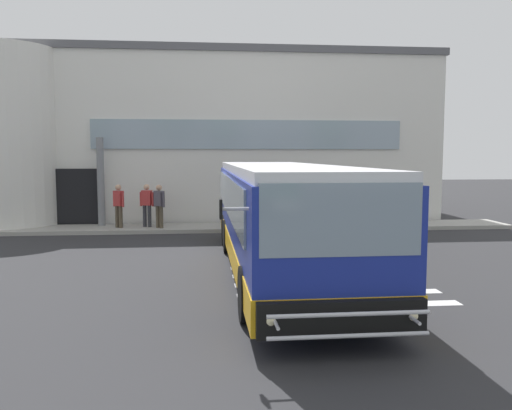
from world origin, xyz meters
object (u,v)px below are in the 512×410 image
at_px(entry_support_column, 101,182).
at_px(bus_main_foreground, 280,219).
at_px(passenger_near_column, 119,204).
at_px(passenger_by_doorway, 147,202).
at_px(passenger_at_curb_edge, 159,204).

xyz_separation_m(entry_support_column, bus_main_foreground, (6.01, -8.19, -0.56)).
relative_size(bus_main_foreground, passenger_near_column, 7.26).
bearing_deg(passenger_near_column, entry_support_column, 135.91).
height_order(entry_support_column, bus_main_foreground, entry_support_column).
bearing_deg(entry_support_column, bus_main_foreground, -53.73).
bearing_deg(passenger_near_column, bus_main_foreground, -54.91).
height_order(passenger_near_column, passenger_by_doorway, same).
xyz_separation_m(passenger_near_column, passenger_by_doorway, (1.07, 0.15, 0.03)).
distance_m(entry_support_column, passenger_at_curb_edge, 2.69).
bearing_deg(passenger_at_curb_edge, bus_main_foreground, -63.15).
distance_m(bus_main_foreground, passenger_by_doorway, 8.63).
height_order(entry_support_column, passenger_at_curb_edge, entry_support_column).
distance_m(passenger_near_column, passenger_at_curb_edge, 1.58).
bearing_deg(bus_main_foreground, entry_support_column, 126.27).
distance_m(entry_support_column, passenger_near_column, 1.38).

